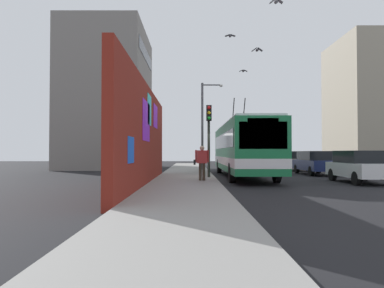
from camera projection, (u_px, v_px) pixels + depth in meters
name	position (u px, v px, depth m)	size (l,w,h in m)	color
ground_plane	(215.00, 179.00, 19.59)	(80.00, 80.00, 0.00)	black
sidewalk_slab	(186.00, 178.00, 19.59)	(48.00, 3.20, 0.15)	gray
graffiti_wall	(145.00, 136.00, 15.74)	(14.21, 0.32, 4.46)	maroon
building_far_left	(109.00, 100.00, 33.55)	(10.37, 7.09, 13.00)	gray
building_far_right	(373.00, 104.00, 35.42)	(8.57, 7.29, 12.79)	#9E937F
city_bus	(243.00, 148.00, 21.29)	(12.35, 2.49, 4.99)	#19723F
parked_car_white	(361.00, 166.00, 17.25)	(4.12, 1.91, 1.58)	white
parked_car_navy	(315.00, 162.00, 23.66)	(4.65, 1.76, 1.58)	navy
parked_car_champagne	(292.00, 160.00, 29.18)	(4.66, 1.91, 1.58)	#C6B793
pedestrian_at_curb	(202.00, 160.00, 16.94)	(0.22, 0.74, 1.66)	#3F3326
traffic_light	(209.00, 128.00, 19.00)	(0.49, 0.28, 3.91)	#2D382D
street_lamp	(205.00, 120.00, 27.35)	(0.44, 1.69, 6.74)	#4C4C51
flying_pigeons	(240.00, 36.00, 17.54)	(9.90, 3.89, 1.90)	#47474C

